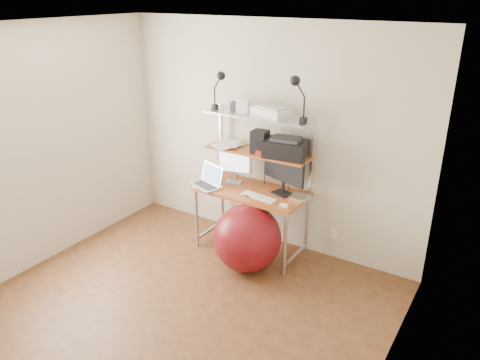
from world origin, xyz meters
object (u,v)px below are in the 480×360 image
object	(u,v)px
monitor_black	(284,169)
laptop	(209,181)
monitor_silver	(235,163)
printer	(286,148)
exercise_ball	(247,238)

from	to	relation	value
monitor_black	laptop	bearing A→B (deg)	-144.86
monitor_silver	printer	world-z (taller)	printer
monitor_silver	printer	size ratio (longest dim) A/B	0.90
monitor_black	printer	world-z (taller)	printer
laptop	exercise_ball	bearing A→B (deg)	0.32
monitor_silver	printer	distance (m)	0.68
monitor_silver	monitor_black	distance (m)	0.61
monitor_silver	laptop	size ratio (longest dim) A/B	1.04
monitor_silver	laptop	world-z (taller)	monitor_silver
printer	exercise_ball	size ratio (longest dim) A/B	0.66
monitor_silver	exercise_ball	bearing A→B (deg)	-61.11
monitor_silver	monitor_black	xyz separation A→B (m)	(0.61, 0.01, 0.05)
monitor_black	exercise_ball	distance (m)	0.82
laptop	exercise_ball	size ratio (longest dim) A/B	0.57
laptop	printer	size ratio (longest dim) A/B	0.87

